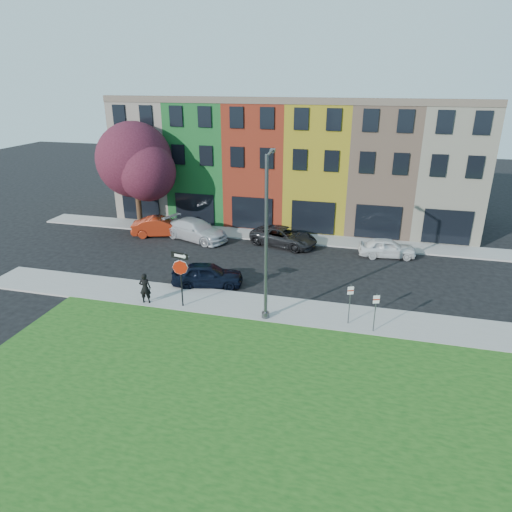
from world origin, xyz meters
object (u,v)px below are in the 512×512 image
(sedan_near, at_px, (207,275))
(street_lamp, at_px, (267,239))
(stop_sign, at_px, (180,268))
(man, at_px, (145,288))

(sedan_near, xyz_separation_m, street_lamp, (4.35, -2.99, 3.67))
(stop_sign, bearing_deg, street_lamp, 12.17)
(stop_sign, distance_m, sedan_near, 3.48)
(sedan_near, bearing_deg, street_lamp, -137.43)
(stop_sign, relative_size, man, 1.78)
(stop_sign, height_order, sedan_near, stop_sign)
(stop_sign, xyz_separation_m, sedan_near, (0.35, 3.06, -1.63))
(sedan_near, distance_m, street_lamp, 6.43)
(street_lamp, bearing_deg, stop_sign, 175.50)
(man, relative_size, sedan_near, 0.39)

